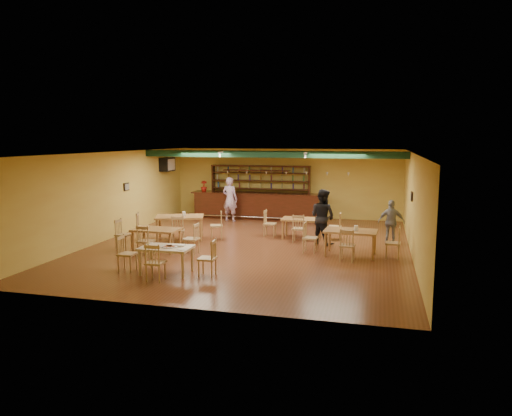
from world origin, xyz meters
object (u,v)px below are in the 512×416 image
(dining_table_a, at_px, (180,228))
(patron_right_a, at_px, (322,217))
(bar_counter, at_px, (257,206))
(dining_table_b, at_px, (302,228))
(dining_table_c, at_px, (157,240))
(dining_table_d, at_px, (350,243))
(near_table, at_px, (166,260))
(patron_bar, at_px, (230,199))

(dining_table_a, distance_m, patron_right_a, 4.90)
(dining_table_a, relative_size, patron_right_a, 0.89)
(bar_counter, bearing_deg, dining_table_b, -54.55)
(dining_table_c, distance_m, dining_table_d, 5.90)
(near_table, bearing_deg, dining_table_a, 106.86)
(near_table, bearing_deg, patron_bar, 93.91)
(near_table, xyz_separation_m, patron_bar, (-0.80, 8.02, 0.58))
(dining_table_a, relative_size, patron_bar, 0.87)
(bar_counter, relative_size, dining_table_c, 4.05)
(patron_bar, relative_size, patron_right_a, 1.02)
(dining_table_d, bearing_deg, dining_table_c, -167.32)
(bar_counter, height_order, patron_bar, patron_bar)
(bar_counter, relative_size, dining_table_b, 4.13)
(dining_table_d, distance_m, patron_bar, 7.21)
(near_table, distance_m, patron_bar, 8.08)
(bar_counter, bearing_deg, dining_table_a, -107.69)
(bar_counter, distance_m, dining_table_c, 6.81)
(dining_table_d, bearing_deg, bar_counter, 130.71)
(dining_table_a, distance_m, dining_table_c, 1.87)
(bar_counter, distance_m, patron_bar, 1.31)
(dining_table_d, xyz_separation_m, patron_right_a, (-0.99, 1.35, 0.53))
(bar_counter, xyz_separation_m, dining_table_c, (-1.50, -6.64, -0.21))
(dining_table_c, relative_size, patron_right_a, 0.78)
(dining_table_b, distance_m, patron_bar, 4.46)
(dining_table_b, distance_m, patron_right_a, 1.26)
(near_table, bearing_deg, dining_table_b, 61.32)
(bar_counter, bearing_deg, patron_bar, -139.07)
(near_table, relative_size, patron_right_a, 0.72)
(bar_counter, xyz_separation_m, dining_table_b, (2.53, -3.56, -0.22))
(near_table, relative_size, patron_bar, 0.70)
(patron_bar, xyz_separation_m, patron_right_a, (4.28, -3.53, -0.02))
(bar_counter, xyz_separation_m, near_table, (-0.15, -8.85, -0.21))
(dining_table_a, bearing_deg, dining_table_c, -107.87)
(dining_table_b, bearing_deg, dining_table_d, -50.45)
(bar_counter, distance_m, dining_table_a, 5.02)
(dining_table_a, xyz_separation_m, patron_right_a, (4.86, 0.42, 0.50))
(near_table, xyz_separation_m, patron_right_a, (3.49, 4.49, 0.56))
(dining_table_b, relative_size, dining_table_d, 0.91)
(dining_table_c, xyz_separation_m, near_table, (1.34, -2.20, -0.00))
(patron_bar, bearing_deg, patron_right_a, 150.15)
(dining_table_b, bearing_deg, bar_counter, 125.18)
(dining_table_b, xyz_separation_m, patron_bar, (-3.48, 2.73, 0.58))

